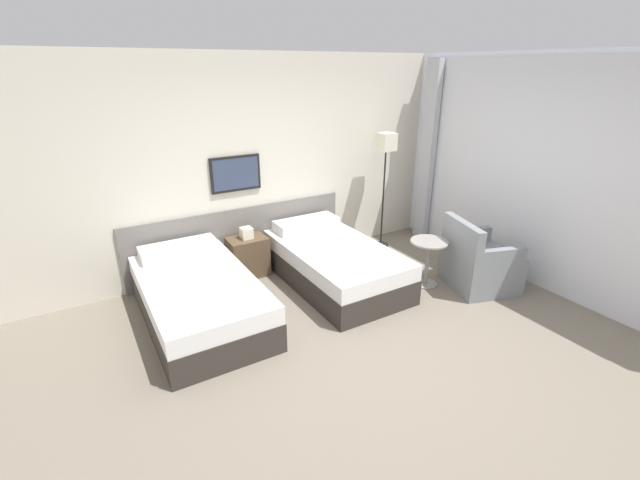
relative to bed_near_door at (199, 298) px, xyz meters
name	(u,v)px	position (x,y,z in m)	size (l,w,h in m)	color
ground_plane	(368,343)	(1.28, -1.28, -0.26)	(16.00, 16.00, 0.00)	slate
wall_headboard	(264,169)	(1.25, 1.01, 1.04)	(10.00, 0.10, 2.70)	beige
wall_window	(554,178)	(3.84, -1.29, 1.08)	(0.21, 4.76, 2.70)	white
bed_near_door	(199,298)	(0.00, 0.00, 0.00)	(1.08, 1.92, 0.62)	#332D28
bed_near_window	(334,263)	(1.69, 0.00, 0.00)	(1.08, 1.92, 0.62)	#332D28
nightstand	(248,256)	(0.84, 0.73, 0.01)	(0.48, 0.35, 0.65)	brown
floor_lamp	(386,154)	(2.93, 0.63, 1.13)	(0.24, 0.24, 1.68)	black
side_table	(428,254)	(2.63, -0.64, 0.15)	(0.45, 0.45, 0.58)	gray
armchair	(479,264)	(3.14, -1.00, 0.04)	(0.90, 0.94, 0.87)	gray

